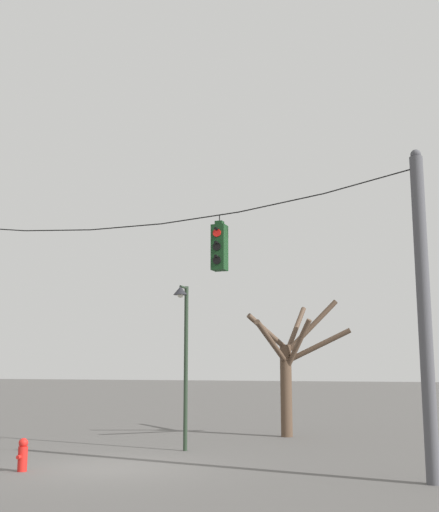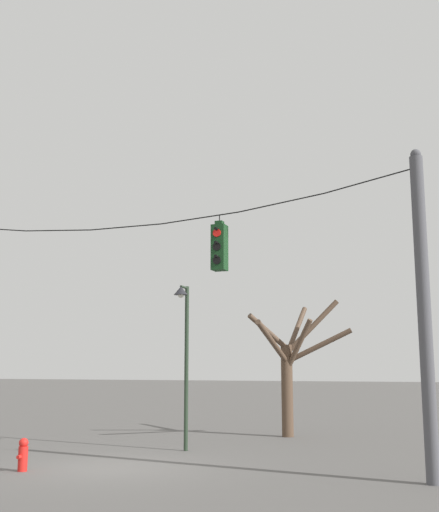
{
  "view_description": "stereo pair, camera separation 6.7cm",
  "coord_description": "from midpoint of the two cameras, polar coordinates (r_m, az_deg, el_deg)",
  "views": [
    {
      "loc": [
        7.98,
        -14.17,
        2.37
      ],
      "look_at": [
        2.63,
        0.31,
        5.07
      ],
      "focal_mm": 45.0,
      "sensor_mm": 36.0,
      "label": 1
    },
    {
      "loc": [
        8.05,
        -14.15,
        2.37
      ],
      "look_at": [
        2.63,
        0.31,
        5.07
      ],
      "focal_mm": 45.0,
      "sensor_mm": 36.0,
      "label": 2
    }
  ],
  "objects": [
    {
      "name": "traffic_light_near_right_pole",
      "position": [
        15.71,
        0.12,
        0.8
      ],
      "size": [
        0.34,
        0.58,
        1.38
      ],
      "color": "#143819"
    },
    {
      "name": "street_lamp",
      "position": [
        19.12,
        -3.07,
        -6.96
      ],
      "size": [
        0.42,
        0.73,
        4.79
      ],
      "color": "#233323",
      "rests_on": "ground_plane"
    },
    {
      "name": "ground_plane",
      "position": [
        16.44,
        -9.34,
        -18.07
      ],
      "size": [
        200.0,
        200.0,
        0.0
      ],
      "primitive_type": "plane",
      "color": "#565451"
    },
    {
      "name": "bare_tree",
      "position": [
        23.06,
        6.45,
        -9.58
      ],
      "size": [
        3.39,
        4.45,
        4.8
      ],
      "color": "brown",
      "rests_on": "ground_plane"
    },
    {
      "name": "utility_pole_right",
      "position": [
        14.53,
        17.86,
        -4.6
      ],
      "size": [
        0.29,
        0.29,
        7.22
      ],
      "color": "#4C4C51",
      "rests_on": "ground_plane"
    },
    {
      "name": "span_wire",
      "position": [
        16.99,
        -8.23,
        3.45
      ],
      "size": [
        14.68,
        0.03,
        0.82
      ],
      "color": "black"
    },
    {
      "name": "fire_hydrant",
      "position": [
        16.29,
        -16.95,
        -16.51
      ],
      "size": [
        0.22,
        0.3,
        0.75
      ],
      "color": "red",
      "rests_on": "ground_plane"
    }
  ]
}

